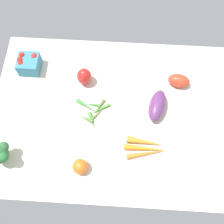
{
  "coord_description": "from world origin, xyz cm",
  "views": [
    {
      "loc": [
        -2.98,
        48.85,
        115.28
      ],
      "look_at": [
        0.0,
        0.0,
        4.0
      ],
      "focal_mm": 45.89,
      "sensor_mm": 36.0,
      "label": 1
    }
  ],
  "objects_px": {
    "roma_tomato": "(179,81)",
    "heirloom_tomato_orange": "(80,167)",
    "berry_basket": "(29,63)",
    "bell_pepper_red": "(84,77)",
    "okra_pile": "(92,111)",
    "eggplant": "(157,106)",
    "carrot_bunch": "(146,147)"
  },
  "relations": [
    {
      "from": "carrot_bunch",
      "to": "berry_basket",
      "type": "bearing_deg",
      "value": -33.35
    },
    {
      "from": "heirloom_tomato_orange",
      "to": "berry_basket",
      "type": "height_order",
      "value": "berry_basket"
    },
    {
      "from": "okra_pile",
      "to": "eggplant",
      "type": "xyz_separation_m",
      "value": [
        -0.28,
        -0.03,
        0.03
      ]
    },
    {
      "from": "heirloom_tomato_orange",
      "to": "okra_pile",
      "type": "bearing_deg",
      "value": -95.2
    },
    {
      "from": "okra_pile",
      "to": "eggplant",
      "type": "relative_size",
      "value": 1.01
    },
    {
      "from": "berry_basket",
      "to": "eggplant",
      "type": "relative_size",
      "value": 0.63
    },
    {
      "from": "okra_pile",
      "to": "roma_tomato",
      "type": "distance_m",
      "value": 0.41
    },
    {
      "from": "bell_pepper_red",
      "to": "eggplant",
      "type": "height_order",
      "value": "bell_pepper_red"
    },
    {
      "from": "okra_pile",
      "to": "heirloom_tomato_orange",
      "type": "distance_m",
      "value": 0.25
    },
    {
      "from": "berry_basket",
      "to": "roma_tomato",
      "type": "relative_size",
      "value": 0.98
    },
    {
      "from": "berry_basket",
      "to": "bell_pepper_red",
      "type": "bearing_deg",
      "value": 167.66
    },
    {
      "from": "berry_basket",
      "to": "bell_pepper_red",
      "type": "relative_size",
      "value": 1.06
    },
    {
      "from": "heirloom_tomato_orange",
      "to": "bell_pepper_red",
      "type": "bearing_deg",
      "value": -86.78
    },
    {
      "from": "okra_pile",
      "to": "heirloom_tomato_orange",
      "type": "xyz_separation_m",
      "value": [
        0.02,
        0.25,
        0.02
      ]
    },
    {
      "from": "berry_basket",
      "to": "bell_pepper_red",
      "type": "distance_m",
      "value": 0.27
    },
    {
      "from": "berry_basket",
      "to": "eggplant",
      "type": "bearing_deg",
      "value": 163.38
    },
    {
      "from": "okra_pile",
      "to": "carrot_bunch",
      "type": "height_order",
      "value": "carrot_bunch"
    },
    {
      "from": "heirloom_tomato_orange",
      "to": "bell_pepper_red",
      "type": "height_order",
      "value": "bell_pepper_red"
    },
    {
      "from": "roma_tomato",
      "to": "heirloom_tomato_orange",
      "type": "bearing_deg",
      "value": 55.62
    },
    {
      "from": "roma_tomato",
      "to": "okra_pile",
      "type": "bearing_deg",
      "value": 33.08
    },
    {
      "from": "eggplant",
      "to": "carrot_bunch",
      "type": "relative_size",
      "value": 0.84
    },
    {
      "from": "heirloom_tomato_orange",
      "to": "bell_pepper_red",
      "type": "distance_m",
      "value": 0.4
    },
    {
      "from": "okra_pile",
      "to": "berry_basket",
      "type": "height_order",
      "value": "berry_basket"
    },
    {
      "from": "okra_pile",
      "to": "eggplant",
      "type": "height_order",
      "value": "eggplant"
    },
    {
      "from": "berry_basket",
      "to": "heirloom_tomato_orange",
      "type": "bearing_deg",
      "value": 121.86
    },
    {
      "from": "bell_pepper_red",
      "to": "carrot_bunch",
      "type": "height_order",
      "value": "bell_pepper_red"
    },
    {
      "from": "heirloom_tomato_orange",
      "to": "carrot_bunch",
      "type": "bearing_deg",
      "value": -158.57
    },
    {
      "from": "okra_pile",
      "to": "heirloom_tomato_orange",
      "type": "bearing_deg",
      "value": 84.8
    },
    {
      "from": "okra_pile",
      "to": "roma_tomato",
      "type": "height_order",
      "value": "roma_tomato"
    },
    {
      "from": "okra_pile",
      "to": "heirloom_tomato_orange",
      "type": "height_order",
      "value": "heirloom_tomato_orange"
    },
    {
      "from": "eggplant",
      "to": "carrot_bunch",
      "type": "bearing_deg",
      "value": 179.15
    },
    {
      "from": "okra_pile",
      "to": "heirloom_tomato_orange",
      "type": "relative_size",
      "value": 2.46
    }
  ]
}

